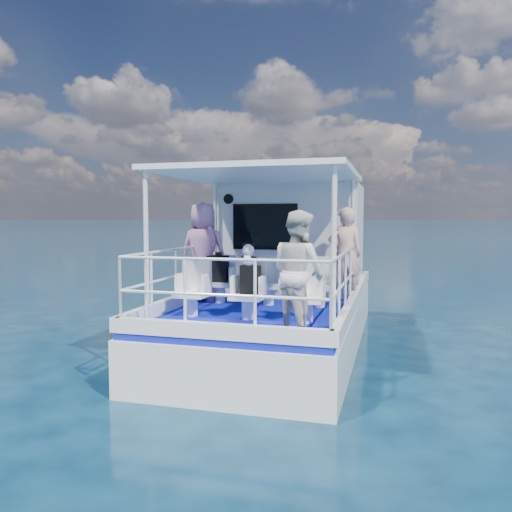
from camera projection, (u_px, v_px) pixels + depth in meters
The scene contains 20 objects.
ground at pixel (266, 358), 8.62m from camera, with size 2000.00×2000.00×0.00m, color #071E33.
hull at pixel (279, 344), 9.58m from camera, with size 3.00×7.00×1.60m, color white.
deck at pixel (279, 300), 9.52m from camera, with size 2.90×6.90×0.10m, color #0A1292.
cabin at pixel (292, 238), 10.68m from camera, with size 2.85×2.00×2.20m, color white.
canopy at pixel (263, 174), 8.20m from camera, with size 3.00×3.20×0.08m, color white.
canopy_posts at pixel (262, 243), 8.23m from camera, with size 2.77×2.97×2.20m.
railings at pixel (257, 282), 7.97m from camera, with size 2.84×3.59×1.00m, color white, non-canonical shape.
seat_port_fwd at pixel (220, 292), 8.97m from camera, with size 0.48×0.46×0.38m, color white.
seat_center_fwd at pixel (269, 294), 8.73m from camera, with size 0.48×0.46×0.38m, color white.
seat_stbd_fwd at pixel (320, 296), 8.49m from camera, with size 0.48×0.46×0.38m, color white.
seat_port_aft at pixel (192, 304), 7.73m from camera, with size 0.48×0.46×0.38m, color white.
seat_center_aft at pixel (248, 306), 7.49m from camera, with size 0.48×0.46×0.38m, color white.
seat_stbd_aft at pixel (307, 309), 7.25m from camera, with size 0.48×0.46×0.38m, color white.
passenger_port_fwd at pixel (203, 252), 9.09m from camera, with size 0.67×0.48×1.80m, color pink.
passenger_stbd_fwd at pixel (345, 255), 9.02m from camera, with size 0.62×0.41×1.71m, color #EAA497.
passenger_stbd_aft at pixel (298, 272), 6.49m from camera, with size 0.78×0.61×1.61m, color silver.
backpack_port at pixel (218, 269), 8.91m from camera, with size 0.35×0.20×0.47m, color black.
backpack_center at pixel (250, 280), 7.46m from camera, with size 0.29×0.16×0.43m, color black.
compact_camera at pixel (219, 254), 8.88m from camera, with size 0.11×0.06×0.06m, color black.
panda at pixel (249, 254), 7.41m from camera, with size 0.22×0.18×0.34m, color white, non-canonical shape.
Camera 1 is at (2.10, -8.20, 2.40)m, focal length 35.00 mm.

